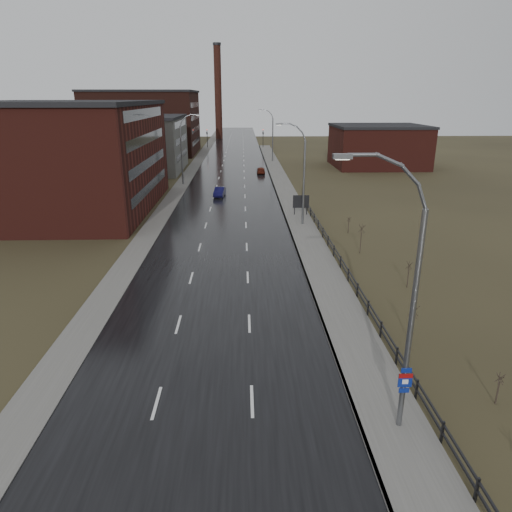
{
  "coord_description": "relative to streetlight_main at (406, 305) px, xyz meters",
  "views": [
    {
      "loc": [
        1.94,
        -14.5,
        13.99
      ],
      "look_at": [
        2.88,
        16.84,
        3.0
      ],
      "focal_mm": 32.0,
      "sensor_mm": 36.0,
      "label": 1
    }
  ],
  "objects": [
    {
      "name": "guardrail",
      "position": [
        1.83,
        16.32,
        -5.35
      ],
      "size": [
        0.1,
        53.05,
        1.1
      ],
      "color": "black",
      "rests_on": "ground"
    },
    {
      "name": "building_right",
      "position": [
        21.83,
        80.0,
        -1.8
      ],
      "size": [
        18.36,
        16.32,
        8.5
      ],
      "color": "#471914",
      "rests_on": "ground"
    },
    {
      "name": "shrub_c",
      "position": [
        3.41,
        7.22,
        -4.7
      ],
      "size": [
        0.6,
        0.64,
        2.55
      ],
      "color": "#382D23",
      "rests_on": "ground"
    },
    {
      "name": "car_near",
      "position": [
        -9.91,
        50.16,
        -5.4
      ],
      "size": [
        1.76,
        4.11,
        1.32
      ],
      "primitive_type": "imported",
      "rotation": [
        0.0,
        0.0,
        -0.09
      ],
      "color": "#0C0A36",
      "rests_on": "ground"
    },
    {
      "name": "sidewalk_left",
      "position": [
        -16.67,
        58.0,
        -6.0
      ],
      "size": [
        2.4,
        260.0,
        0.12
      ],
      "primitive_type": "cube",
      "color": "#595651",
      "rests_on": "ground"
    },
    {
      "name": "curb_right",
      "position": [
        -1.39,
        33.0,
        -5.97
      ],
      "size": [
        0.16,
        180.0,
        0.18
      ],
      "primitive_type": "cube",
      "color": "slate",
      "rests_on": "ground"
    },
    {
      "name": "smokestack",
      "position": [
        -14.47,
        148.0,
        9.44
      ],
      "size": [
        2.7,
        2.7,
        30.7
      ],
      "color": "#331611",
      "rests_on": "ground"
    },
    {
      "name": "sidewalk_right",
      "position": [
        0.13,
        33.0,
        -5.97
      ],
      "size": [
        3.2,
        180.0,
        0.18
      ],
      "primitive_type": "cube",
      "color": "#595651",
      "rests_on": "ground"
    },
    {
      "name": "traffic_light_left",
      "position": [
        -16.47,
        118.0,
        -1.46
      ],
      "size": [
        0.58,
        2.73,
        5.3
      ],
      "color": "black",
      "rests_on": "ground"
    },
    {
      "name": "streetlight_right_far",
      "position": [
        0.03,
        88.0,
        -0.22
      ],
      "size": [
        3.36,
        0.28,
        11.35
      ],
      "color": "slate",
      "rests_on": "ground"
    },
    {
      "name": "streetlight_left",
      "position": [
        -16.17,
        60.0,
        -0.22
      ],
      "size": [
        3.36,
        0.28,
        11.35
      ],
      "color": "slate",
      "rests_on": "ground"
    },
    {
      "name": "traffic_light_right",
      "position": [
        -0.47,
        118.0,
        -1.46
      ],
      "size": [
        0.58,
        2.73,
        5.3
      ],
      "color": "black",
      "rests_on": "ground"
    },
    {
      "name": "billboard",
      "position": [
        0.63,
        38.23,
        -4.31
      ],
      "size": [
        1.99,
        0.17,
        2.62
      ],
      "color": "black",
      "rests_on": "ground"
    },
    {
      "name": "ground",
      "position": [
        -8.47,
        -2.0,
        -6.06
      ],
      "size": [
        320.0,
        320.0,
        0.0
      ],
      "primitive_type": "plane",
      "color": "#2D2819",
      "rests_on": "ground"
    },
    {
      "name": "streetlight_right_mid",
      "position": [
        0.03,
        34.0,
        -0.22
      ],
      "size": [
        3.36,
        0.28,
        11.35
      ],
      "color": "slate",
      "rests_on": "ground"
    },
    {
      "name": "road",
      "position": [
        -8.47,
        58.0,
        -6.03
      ],
      "size": [
        14.0,
        300.0,
        0.06
      ],
      "primitive_type": "cube",
      "color": "black",
      "rests_on": "ground"
    },
    {
      "name": "warehouse_mid",
      "position": [
        -26.46,
        76.0,
        -0.8
      ],
      "size": [
        16.32,
        20.4,
        10.5
      ],
      "color": "slate",
      "rests_on": "ground"
    },
    {
      "name": "streetlight_main",
      "position": [
        0.0,
        0.0,
        0.0
      ],
      "size": [
        3.91,
        0.29,
        12.11
      ],
      "color": "slate",
      "rests_on": "ground"
    },
    {
      "name": "shrub_e",
      "position": [
        4.5,
        23.91,
        -4.56
      ],
      "size": [
        0.66,
        0.7,
        2.82
      ],
      "color": "#382D23",
      "rests_on": "ground"
    },
    {
      "name": "warehouse_near",
      "position": [
        -29.46,
        43.0,
        0.7
      ],
      "size": [
        22.44,
        28.56,
        13.5
      ],
      "color": "#471914",
      "rests_on": "ground"
    },
    {
      "name": "shrub_f",
      "position": [
        4.87,
        30.61,
        -5.1
      ],
      "size": [
        0.44,
        0.46,
        1.82
      ],
      "color": "#382D23",
      "rests_on": "ground"
    },
    {
      "name": "shrub_d",
      "position": [
        6.15,
        15.7,
        -4.94
      ],
      "size": [
        0.5,
        0.53,
        2.11
      ],
      "color": "#382D23",
      "rests_on": "ground"
    },
    {
      "name": "warehouse_far",
      "position": [
        -31.47,
        106.0,
        1.7
      ],
      "size": [
        26.52,
        24.48,
        15.5
      ],
      "color": "#331611",
      "rests_on": "ground"
    },
    {
      "name": "car_far",
      "position": [
        -2.97,
        70.98,
        -5.41
      ],
      "size": [
        1.55,
        3.81,
        1.3
      ],
      "primitive_type": "imported",
      "rotation": [
        0.0,
        0.0,
        3.14
      ],
      "color": "#50180D",
      "rests_on": "ground"
    },
    {
      "name": "shrub_b",
      "position": [
        5.55,
        1.52,
        -5.18
      ],
      "size": [
        0.4,
        0.42,
        1.67
      ],
      "color": "#382D23",
      "rests_on": "ground"
    }
  ]
}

